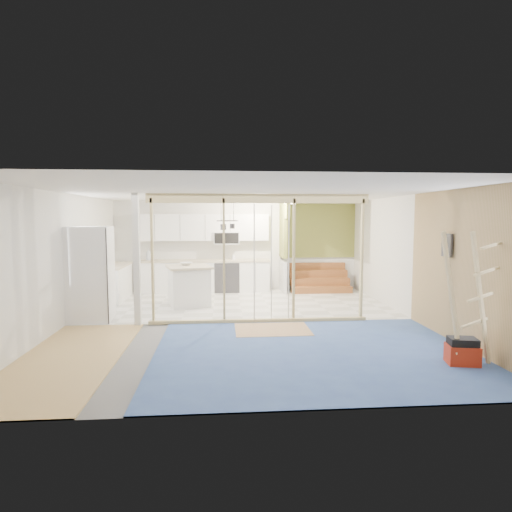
{
  "coord_description": "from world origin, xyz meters",
  "views": [
    {
      "loc": [
        -0.45,
        -8.46,
        2.12
      ],
      "look_at": [
        0.29,
        0.6,
        1.31
      ],
      "focal_mm": 30.0,
      "sensor_mm": 36.0,
      "label": 1
    }
  ],
  "objects": [
    {
      "name": "ladder",
      "position": [
        3.04,
        -2.78,
        0.98
      ],
      "size": [
        1.03,
        0.16,
        1.92
      ],
      "rotation": [
        0.0,
        0.0,
        0.26
      ],
      "color": "beige",
      "rests_on": "room"
    },
    {
      "name": "bowl",
      "position": [
        -1.31,
        1.97,
        1.01
      ],
      "size": [
        0.35,
        0.35,
        0.07
      ],
      "primitive_type": "imported",
      "rotation": [
        0.0,
        0.0,
        0.23
      ],
      "color": "silver",
      "rests_on": "island"
    },
    {
      "name": "room",
      "position": [
        0.0,
        0.0,
        1.3
      ],
      "size": [
        7.01,
        8.01,
        2.61
      ],
      "color": "slate",
      "rests_on": "ground"
    },
    {
      "name": "floor_overlays",
      "position": [
        0.07,
        0.06,
        0.01
      ],
      "size": [
        7.0,
        8.0,
        0.03
      ],
      "color": "silver",
      "rests_on": "room"
    },
    {
      "name": "ceiling_light",
      "position": [
        1.4,
        3.0,
        2.54
      ],
      "size": [
        0.32,
        0.32,
        0.08
      ],
      "primitive_type": "cylinder",
      "color": "#FFEABF",
      "rests_on": "room"
    },
    {
      "name": "toolbox",
      "position": [
        3.0,
        -2.72,
        0.19
      ],
      "size": [
        0.48,
        0.4,
        0.4
      ],
      "rotation": [
        0.0,
        0.0,
        -0.2
      ],
      "color": "#A4240F",
      "rests_on": "room"
    },
    {
      "name": "pot_rack",
      "position": [
        -0.31,
        1.89,
        2.0
      ],
      "size": [
        0.52,
        0.52,
        0.72
      ],
      "color": "black",
      "rests_on": "room"
    },
    {
      "name": "green_partition",
      "position": [
        2.04,
        3.66,
        0.94
      ],
      "size": [
        2.25,
        1.51,
        2.6
      ],
      "color": "olive",
      "rests_on": "room"
    },
    {
      "name": "upper_cabinets",
      "position": [
        -0.84,
        3.82,
        1.82
      ],
      "size": [
        3.6,
        0.41,
        0.85
      ],
      "color": "white",
      "rests_on": "room"
    },
    {
      "name": "stud_frame",
      "position": [
        -0.27,
        -0.0,
        1.61
      ],
      "size": [
        4.66,
        0.14,
        2.6
      ],
      "color": "#C7BA7A",
      "rests_on": "room"
    },
    {
      "name": "island",
      "position": [
        -1.23,
        1.82,
        0.48
      ],
      "size": [
        1.22,
        1.22,
        0.97
      ],
      "rotation": [
        0.0,
        0.0,
        0.26
      ],
      "color": "white",
      "rests_on": "room"
    },
    {
      "name": "fridge",
      "position": [
        -3.12,
        0.45,
        0.97
      ],
      "size": [
        0.9,
        0.87,
        1.95
      ],
      "rotation": [
        0.0,
        0.0,
        0.07
      ],
      "color": "white",
      "rests_on": "room"
    },
    {
      "name": "sheathing_panel",
      "position": [
        3.48,
        -2.0,
        1.3
      ],
      "size": [
        0.02,
        4.0,
        2.6
      ],
      "primitive_type": "cube",
      "color": "tan",
      "rests_on": "room"
    },
    {
      "name": "base_cabinets",
      "position": [
        -1.61,
        3.36,
        0.47
      ],
      "size": [
        4.45,
        2.24,
        0.93
      ],
      "color": "white",
      "rests_on": "room"
    },
    {
      "name": "soap_bottle_b",
      "position": [
        -0.11,
        3.74,
        1.02
      ],
      "size": [
        0.11,
        0.11,
        0.18
      ],
      "primitive_type": "imported",
      "rotation": [
        0.0,
        0.0,
        0.4
      ],
      "color": "white",
      "rests_on": "base_cabinets"
    },
    {
      "name": "electrical_panel",
      "position": [
        3.43,
        -1.4,
        1.65
      ],
      "size": [
        0.04,
        0.3,
        0.4
      ],
      "primitive_type": "cube",
      "color": "#3B3A3F",
      "rests_on": "room"
    },
    {
      "name": "soap_bottle_a",
      "position": [
        -2.5,
        3.71,
        1.09
      ],
      "size": [
        0.16,
        0.16,
        0.33
      ],
      "primitive_type": "imported",
      "rotation": [
        0.0,
        0.0,
        0.29
      ],
      "color": "silver",
      "rests_on": "base_cabinets"
    }
  ]
}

